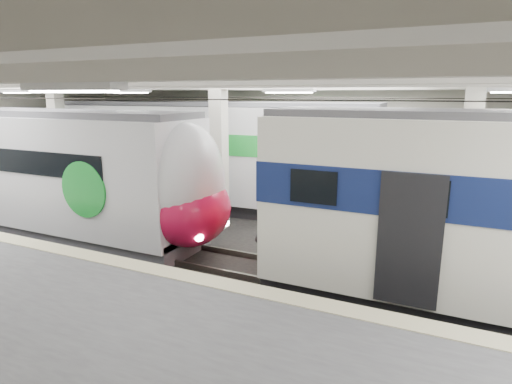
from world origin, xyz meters
The scene contains 3 objects.
station_hall centered at (0.00, -1.74, 3.24)m, with size 36.00×24.00×5.75m.
modern_emu centered at (-7.24, 0.00, 2.13)m, with size 13.34×2.76×4.33m.
far_train centered at (-4.89, 5.50, 2.34)m, with size 14.32×3.52×4.53m.
Camera 1 is at (4.64, -10.21, 4.86)m, focal length 30.00 mm.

